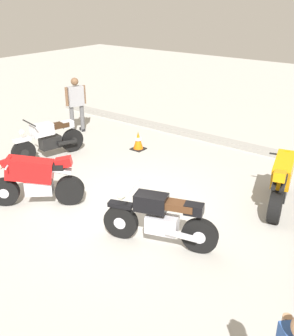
# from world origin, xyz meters

# --- Properties ---
(ground_plane) EXTENTS (40.00, 40.00, 0.00)m
(ground_plane) POSITION_xyz_m (0.00, 0.00, 0.00)
(ground_plane) COLOR #ADAAA3
(curb_edge) EXTENTS (14.00, 0.30, 0.15)m
(curb_edge) POSITION_xyz_m (0.00, 4.60, 0.07)
(curb_edge) COLOR gray
(curb_edge) RESTS_ON ground
(motorcycle_black_cruiser) EXTENTS (2.02, 0.89, 1.09)m
(motorcycle_black_cruiser) POSITION_xyz_m (1.22, -0.74, 0.52)
(motorcycle_black_cruiser) COLOR black
(motorcycle_black_cruiser) RESTS_ON ground
(motorcycle_red_sportbike) EXTENTS (1.61, 1.41, 1.14)m
(motorcycle_red_sportbike) POSITION_xyz_m (-1.71, -1.09, 0.59)
(motorcycle_red_sportbike) COLOR black
(motorcycle_red_sportbike) RESTS_ON ground
(motorcycle_orange_sportbike) EXTENTS (0.80, 1.94, 1.14)m
(motorcycle_orange_sportbike) POSITION_xyz_m (2.37, 1.92, 0.59)
(motorcycle_orange_sportbike) COLOR black
(motorcycle_orange_sportbike) RESTS_ON ground
(motorcycle_silver_cruiser) EXTENTS (0.82, 2.07, 1.09)m
(motorcycle_silver_cruiser) POSITION_xyz_m (-3.55, 0.80, 0.52)
(motorcycle_silver_cruiser) COLOR black
(motorcycle_silver_cruiser) RESTS_ON ground
(person_in_gray_shirt) EXTENTS (0.45, 0.65, 1.73)m
(person_in_gray_shirt) POSITION_xyz_m (-4.54, 2.76, 1.00)
(person_in_gray_shirt) COLOR #59595B
(person_in_gray_shirt) RESTS_ON ground
(traffic_cone) EXTENTS (0.36, 0.36, 0.53)m
(traffic_cone) POSITION_xyz_m (-2.04, 2.72, 0.26)
(traffic_cone) COLOR black
(traffic_cone) RESTS_ON ground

